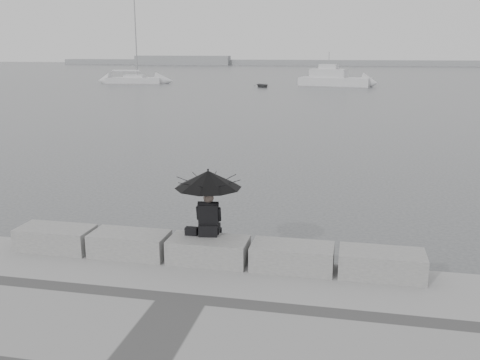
% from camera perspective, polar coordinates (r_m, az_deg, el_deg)
% --- Properties ---
extents(ground, '(360.00, 360.00, 0.00)m').
position_cam_1_polar(ground, '(11.61, -2.74, -10.18)').
color(ground, '#424447').
rests_on(ground, ground).
extents(stone_block_far_left, '(1.60, 0.80, 0.50)m').
position_cam_1_polar(stone_block_far_left, '(12.22, -19.04, -5.91)').
color(stone_block_far_left, slate).
rests_on(stone_block_far_left, promenade).
extents(stone_block_left, '(1.60, 0.80, 0.50)m').
position_cam_1_polar(stone_block_left, '(11.46, -11.67, -6.73)').
color(stone_block_left, slate).
rests_on(stone_block_left, promenade).
extents(stone_block_centre, '(1.60, 0.80, 0.50)m').
position_cam_1_polar(stone_block_centre, '(10.92, -3.38, -7.51)').
color(stone_block_centre, slate).
rests_on(stone_block_centre, promenade).
extents(stone_block_right, '(1.60, 0.80, 0.50)m').
position_cam_1_polar(stone_block_right, '(10.62, 5.59, -8.18)').
color(stone_block_right, slate).
rests_on(stone_block_right, promenade).
extents(stone_block_far_right, '(1.60, 0.80, 0.50)m').
position_cam_1_polar(stone_block_far_right, '(10.59, 14.87, -8.66)').
color(stone_block_far_right, slate).
rests_on(stone_block_far_right, promenade).
extents(seated_person, '(1.36, 1.36, 1.39)m').
position_cam_1_polar(seated_person, '(10.75, -3.42, -0.61)').
color(seated_person, black).
rests_on(seated_person, stone_block_centre).
extents(bag, '(0.25, 0.14, 0.16)m').
position_cam_1_polar(bag, '(11.05, -5.21, -5.45)').
color(bag, black).
rests_on(bag, stone_block_centre).
extents(distant_landmass, '(180.00, 8.00, 2.80)m').
position_cam_1_polar(distant_landmass, '(165.17, 8.39, 12.30)').
color(distant_landmass, gray).
rests_on(distant_landmass, ground).
extents(sailboat_left, '(8.06, 3.34, 12.90)m').
position_cam_1_polar(sailboat_left, '(78.96, -11.21, 10.47)').
color(sailboat_left, silver).
rests_on(sailboat_left, ground).
extents(motor_cruiser, '(9.67, 4.69, 4.50)m').
position_cam_1_polar(motor_cruiser, '(72.81, 10.10, 10.55)').
color(motor_cruiser, silver).
rests_on(motor_cruiser, ground).
extents(dinghy, '(3.09, 2.40, 0.48)m').
position_cam_1_polar(dinghy, '(69.47, 2.43, 10.07)').
color(dinghy, slate).
rests_on(dinghy, ground).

